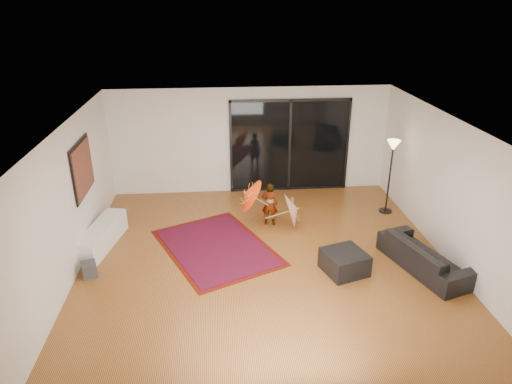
{
  "coord_description": "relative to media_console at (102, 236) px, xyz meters",
  "views": [
    {
      "loc": [
        -0.84,
        -7.56,
        4.76
      ],
      "look_at": [
        -0.1,
        0.82,
        1.1
      ],
      "focal_mm": 32.0,
      "sensor_mm": 36.0,
      "label": 1
    }
  ],
  "objects": [
    {
      "name": "ottoman",
      "position": [
        4.68,
        -1.36,
        -0.03
      ],
      "size": [
        0.9,
        0.9,
        0.41
      ],
      "primitive_type": "cube",
      "rotation": [
        0.0,
        0.0,
        0.31
      ],
      "color": "black",
      "rests_on": "floor"
    },
    {
      "name": "child",
      "position": [
        3.52,
        0.67,
        0.26
      ],
      "size": [
        0.41,
        0.33,
        0.99
      ],
      "primitive_type": "imported",
      "rotation": [
        0.0,
        0.0,
        2.86
      ],
      "color": "#999999",
      "rests_on": "floor"
    },
    {
      "name": "sliding_door",
      "position": [
        4.25,
        2.63,
        0.97
      ],
      "size": [
        3.06,
        0.07,
        2.4
      ],
      "color": "black",
      "rests_on": "wall_back"
    },
    {
      "name": "media_console",
      "position": [
        0.0,
        0.0,
        0.0
      ],
      "size": [
        0.75,
        1.72,
        0.46
      ],
      "primitive_type": "cube",
      "rotation": [
        0.0,
        0.0,
        -0.21
      ],
      "color": "white",
      "rests_on": "floor"
    },
    {
      "name": "wall_front",
      "position": [
        3.25,
        -4.34,
        1.12
      ],
      "size": [
        7.0,
        0.0,
        7.0
      ],
      "primitive_type": "plane",
      "rotation": [
        -1.57,
        0.0,
        0.0
      ],
      "color": "silver",
      "rests_on": "floor"
    },
    {
      "name": "parasol_white",
      "position": [
        4.12,
        0.52,
        0.27
      ],
      "size": [
        0.53,
        0.79,
        0.87
      ],
      "rotation": [
        0.0,
        1.28,
        0.0
      ],
      "color": "white",
      "rests_on": "floor"
    },
    {
      "name": "wall_left",
      "position": [
        -0.25,
        -0.84,
        1.12
      ],
      "size": [
        0.0,
        7.0,
        7.0
      ],
      "primitive_type": "plane",
      "rotation": [
        1.57,
        0.0,
        1.57
      ],
      "color": "silver",
      "rests_on": "floor"
    },
    {
      "name": "wall_right",
      "position": [
        6.75,
        -0.84,
        1.12
      ],
      "size": [
        0.0,
        7.0,
        7.0
      ],
      "primitive_type": "plane",
      "rotation": [
        1.57,
        0.0,
        -1.57
      ],
      "color": "silver",
      "rests_on": "floor"
    },
    {
      "name": "floor_lamp",
      "position": [
        6.35,
        1.08,
        1.16
      ],
      "size": [
        0.3,
        0.3,
        1.76
      ],
      "color": "black",
      "rests_on": "floor"
    },
    {
      "name": "parasol_orange",
      "position": [
        2.97,
        0.62,
        0.5
      ],
      "size": [
        0.56,
        0.78,
        0.85
      ],
      "rotation": [
        0.0,
        -1.0,
        0.0
      ],
      "color": "#F03E0C",
      "rests_on": "child"
    },
    {
      "name": "ceiling",
      "position": [
        3.25,
        -0.84,
        2.47
      ],
      "size": [
        7.0,
        7.0,
        0.0
      ],
      "primitive_type": "plane",
      "rotation": [
        3.14,
        0.0,
        0.0
      ],
      "color": "white",
      "rests_on": "wall_back"
    },
    {
      "name": "painting",
      "position": [
        -0.21,
        0.16,
        1.42
      ],
      "size": [
        0.04,
        1.28,
        1.08
      ],
      "color": "black",
      "rests_on": "wall_left"
    },
    {
      "name": "speaker",
      "position": [
        0.0,
        -1.1,
        -0.09
      ],
      "size": [
        0.32,
        0.32,
        0.29
      ],
      "primitive_type": "cube",
      "rotation": [
        0.0,
        0.0,
        0.37
      ],
      "color": "#424244",
      "rests_on": "floor"
    },
    {
      "name": "floor",
      "position": [
        3.25,
        -0.84,
        -0.23
      ],
      "size": [
        7.0,
        7.0,
        0.0
      ],
      "primitive_type": "plane",
      "color": "#A66B2D",
      "rests_on": "ground"
    },
    {
      "name": "wall_back",
      "position": [
        3.25,
        2.66,
        1.12
      ],
      "size": [
        7.0,
        0.0,
        7.0
      ],
      "primitive_type": "plane",
      "rotation": [
        1.57,
        0.0,
        0.0
      ],
      "color": "silver",
      "rests_on": "floor"
    },
    {
      "name": "persian_rug",
      "position": [
        2.32,
        -0.27,
        -0.22
      ],
      "size": [
        2.84,
        3.21,
        0.02
      ],
      "rotation": [
        0.0,
        0.0,
        0.43
      ],
      "color": "#571007",
      "rests_on": "floor"
    },
    {
      "name": "sofa",
      "position": [
        6.2,
        -1.38,
        0.05
      ],
      "size": [
        1.3,
        2.06,
        0.56
      ],
      "primitive_type": "imported",
      "rotation": [
        0.0,
        0.0,
        1.87
      ],
      "color": "black",
      "rests_on": "floor"
    }
  ]
}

